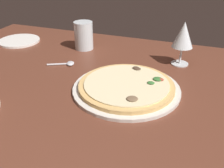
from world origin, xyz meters
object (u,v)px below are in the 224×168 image
Objects in this scene: wine_glass_far at (183,36)px; spoon at (67,64)px; pizza_main at (127,87)px; water_glass at (84,37)px; side_plate at (19,41)px.

wine_glass_far reaches higher than spoon.
wine_glass_far reaches higher than pizza_main.
wine_glass_far reaches higher than water_glass.
spoon is (39.71, 15.08, -10.59)cm from wine_glass_far.
water_glass is at bearing -85.90° from spoon.
water_glass is 0.63× the size of side_plate.
spoon is at bearing 155.78° from side_plate.
pizza_main is at bearing 156.92° from side_plate.
pizza_main is 65.34cm from side_plate.
pizza_main is 39.77cm from water_glass.
pizza_main is 30.41cm from wine_glass_far.
pizza_main is 2.86× the size of water_glass.
wine_glass_far is 1.39× the size of water_glass.
wine_glass_far is 73.96cm from side_plate.
water_glass is at bearing -175.57° from side_plate.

